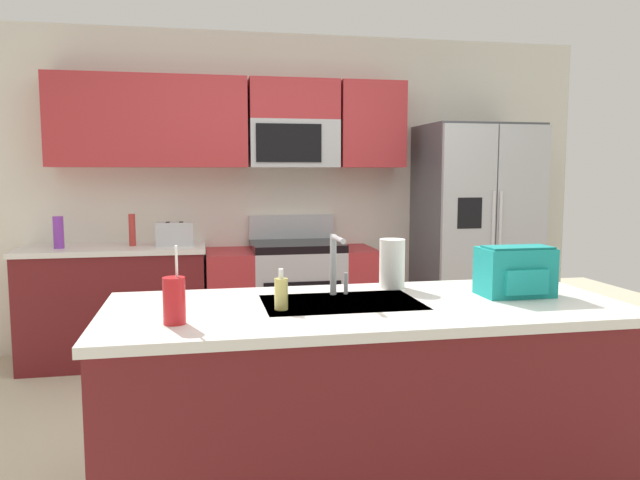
{
  "coord_description": "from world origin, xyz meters",
  "views": [
    {
      "loc": [
        -0.72,
        -3.05,
        1.47
      ],
      "look_at": [
        -0.01,
        0.6,
        1.05
      ],
      "focal_mm": 34.37,
      "sensor_mm": 36.0,
      "label": 1
    }
  ],
  "objects_px": {
    "sink_faucet": "(336,259)",
    "backpack": "(516,270)",
    "refrigerator": "(475,236)",
    "soap_dispenser": "(281,293)",
    "toaster": "(175,234)",
    "bottle_purple": "(58,232)",
    "drink_cup_red": "(174,300)",
    "pepper_mill": "(132,230)",
    "range_oven": "(292,298)",
    "paper_towel_roll": "(392,264)"
  },
  "relations": [
    {
      "from": "sink_faucet",
      "to": "backpack",
      "type": "xyz_separation_m",
      "value": [
        0.81,
        -0.16,
        -0.05
      ]
    },
    {
      "from": "refrigerator",
      "to": "soap_dispenser",
      "type": "bearing_deg",
      "value": -130.09
    },
    {
      "from": "toaster",
      "to": "bottle_purple",
      "type": "height_order",
      "value": "bottle_purple"
    },
    {
      "from": "backpack",
      "to": "toaster",
      "type": "bearing_deg",
      "value": 125.39
    },
    {
      "from": "bottle_purple",
      "to": "drink_cup_red",
      "type": "bearing_deg",
      "value": -69.5
    },
    {
      "from": "backpack",
      "to": "soap_dispenser",
      "type": "bearing_deg",
      "value": -175.97
    },
    {
      "from": "pepper_mill",
      "to": "drink_cup_red",
      "type": "height_order",
      "value": "drink_cup_red"
    },
    {
      "from": "bottle_purple",
      "to": "sink_faucet",
      "type": "xyz_separation_m",
      "value": [
        1.64,
        -2.1,
        0.05
      ]
    },
    {
      "from": "refrigerator",
      "to": "toaster",
      "type": "xyz_separation_m",
      "value": [
        -2.46,
        0.02,
        0.07
      ]
    },
    {
      "from": "toaster",
      "to": "soap_dispenser",
      "type": "relative_size",
      "value": 1.65
    },
    {
      "from": "range_oven",
      "to": "paper_towel_roll",
      "type": "relative_size",
      "value": 5.67
    },
    {
      "from": "range_oven",
      "to": "refrigerator",
      "type": "relative_size",
      "value": 0.74
    },
    {
      "from": "sink_faucet",
      "to": "refrigerator",
      "type": "bearing_deg",
      "value": 51.32
    },
    {
      "from": "toaster",
      "to": "drink_cup_red",
      "type": "relative_size",
      "value": 0.94
    },
    {
      "from": "range_oven",
      "to": "backpack",
      "type": "height_order",
      "value": "backpack"
    },
    {
      "from": "paper_towel_roll",
      "to": "soap_dispenser",
      "type": "bearing_deg",
      "value": -148.3
    },
    {
      "from": "range_oven",
      "to": "sink_faucet",
      "type": "bearing_deg",
      "value": -93.11
    },
    {
      "from": "refrigerator",
      "to": "backpack",
      "type": "relative_size",
      "value": 5.78
    },
    {
      "from": "toaster",
      "to": "paper_towel_roll",
      "type": "xyz_separation_m",
      "value": [
        1.11,
        -1.97,
        0.03
      ]
    },
    {
      "from": "bottle_purple",
      "to": "soap_dispenser",
      "type": "xyz_separation_m",
      "value": [
        1.35,
        -2.33,
        -0.05
      ]
    },
    {
      "from": "refrigerator",
      "to": "pepper_mill",
      "type": "height_order",
      "value": "refrigerator"
    },
    {
      "from": "toaster",
      "to": "backpack",
      "type": "xyz_separation_m",
      "value": [
        1.6,
        -2.26,
        0.03
      ]
    },
    {
      "from": "drink_cup_red",
      "to": "backpack",
      "type": "height_order",
      "value": "drink_cup_red"
    },
    {
      "from": "range_oven",
      "to": "bottle_purple",
      "type": "distance_m",
      "value": 1.85
    },
    {
      "from": "range_oven",
      "to": "drink_cup_red",
      "type": "relative_size",
      "value": 4.59
    },
    {
      "from": "pepper_mill",
      "to": "bottle_purple",
      "type": "height_order",
      "value": "pepper_mill"
    },
    {
      "from": "pepper_mill",
      "to": "backpack",
      "type": "height_order",
      "value": "pepper_mill"
    },
    {
      "from": "bottle_purple",
      "to": "sink_faucet",
      "type": "bearing_deg",
      "value": -52.05
    },
    {
      "from": "toaster",
      "to": "backpack",
      "type": "relative_size",
      "value": 0.87
    },
    {
      "from": "toaster",
      "to": "bottle_purple",
      "type": "distance_m",
      "value": 0.84
    },
    {
      "from": "refrigerator",
      "to": "sink_faucet",
      "type": "distance_m",
      "value": 2.67
    },
    {
      "from": "pepper_mill",
      "to": "sink_faucet",
      "type": "bearing_deg",
      "value": -62.58
    },
    {
      "from": "pepper_mill",
      "to": "paper_towel_roll",
      "type": "height_order",
      "value": "pepper_mill"
    },
    {
      "from": "drink_cup_red",
      "to": "bottle_purple",
      "type": "bearing_deg",
      "value": 110.5
    },
    {
      "from": "toaster",
      "to": "range_oven",
      "type": "bearing_deg",
      "value": 3.29
    },
    {
      "from": "refrigerator",
      "to": "backpack",
      "type": "distance_m",
      "value": 2.4
    },
    {
      "from": "range_oven",
      "to": "sink_faucet",
      "type": "distance_m",
      "value": 2.25
    },
    {
      "from": "range_oven",
      "to": "pepper_mill",
      "type": "xyz_separation_m",
      "value": [
        -1.23,
        -0.0,
        0.58
      ]
    },
    {
      "from": "pepper_mill",
      "to": "toaster",
      "type": "bearing_deg",
      "value": -8.91
    },
    {
      "from": "toaster",
      "to": "soap_dispenser",
      "type": "bearing_deg",
      "value": -77.57
    },
    {
      "from": "refrigerator",
      "to": "paper_towel_roll",
      "type": "bearing_deg",
      "value": -124.82
    },
    {
      "from": "sink_faucet",
      "to": "soap_dispenser",
      "type": "distance_m",
      "value": 0.38
    },
    {
      "from": "pepper_mill",
      "to": "sink_faucet",
      "type": "xyz_separation_m",
      "value": [
        1.12,
        -2.15,
        0.05
      ]
    },
    {
      "from": "sink_faucet",
      "to": "paper_towel_roll",
      "type": "distance_m",
      "value": 0.34
    },
    {
      "from": "pepper_mill",
      "to": "sink_faucet",
      "type": "height_order",
      "value": "sink_faucet"
    },
    {
      "from": "paper_towel_roll",
      "to": "drink_cup_red",
      "type": "bearing_deg",
      "value": -152.56
    },
    {
      "from": "toaster",
      "to": "refrigerator",
      "type": "bearing_deg",
      "value": -0.45
    },
    {
      "from": "range_oven",
      "to": "toaster",
      "type": "height_order",
      "value": "range_oven"
    },
    {
      "from": "pepper_mill",
      "to": "soap_dispenser",
      "type": "height_order",
      "value": "pepper_mill"
    },
    {
      "from": "sink_faucet",
      "to": "backpack",
      "type": "distance_m",
      "value": 0.82
    }
  ]
}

